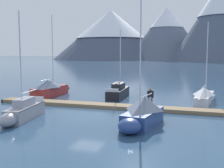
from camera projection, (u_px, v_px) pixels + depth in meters
name	position (u px, v px, depth m)	size (l,w,h in m)	color
ground_plane	(87.00, 116.00, 22.94)	(700.00, 700.00, 0.00)	#2D4C6B
mountain_west_summit	(111.00, 33.00, 213.78)	(87.23, 87.23, 37.25)	#424C60
mountain_central_massif	(167.00, 32.00, 198.91)	(57.41, 57.41, 37.47)	slate
mountain_shoulder_ridge	(224.00, 16.00, 167.13)	(61.43, 61.43, 50.78)	#4C566B
dock	(105.00, 106.00, 26.66)	(22.33, 2.47, 0.30)	#846B4C
sailboat_nearest_berth	(51.00, 88.00, 33.92)	(2.17, 6.99, 9.57)	#B2332D
sailboat_second_berth	(22.00, 111.00, 21.56)	(2.34, 6.00, 8.23)	#93939E
sailboat_mid_dock_port	(119.00, 91.00, 32.97)	(2.09, 7.12, 7.83)	black
sailboat_mid_dock_starboard	(142.00, 113.00, 19.74)	(2.38, 5.62, 8.84)	navy
sailboat_far_berth	(205.00, 95.00, 29.42)	(2.04, 7.21, 8.36)	silver
person_on_dock	(150.00, 96.00, 25.47)	(0.59, 0.25, 1.69)	#384256
mooring_buoy_channel_marker	(157.00, 115.00, 22.55)	(0.39, 0.39, 0.47)	yellow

